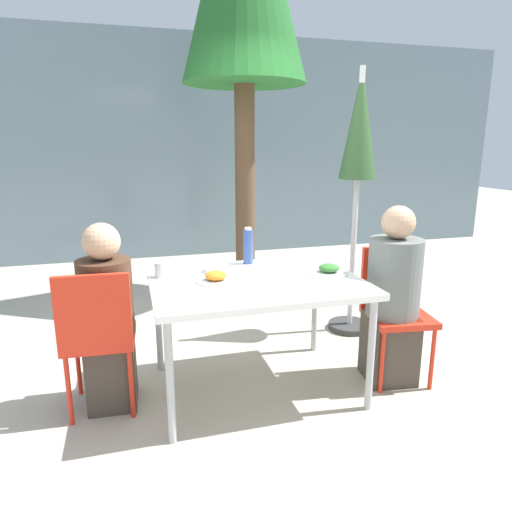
% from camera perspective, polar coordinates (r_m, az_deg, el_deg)
% --- Properties ---
extents(ground_plane, '(24.00, 24.00, 0.00)m').
position_cam_1_polar(ground_plane, '(3.13, 0.00, -16.09)').
color(ground_plane, '#B2A893').
extents(building_facade, '(10.00, 0.20, 3.00)m').
position_cam_1_polar(building_facade, '(6.57, -9.62, 13.11)').
color(building_facade, slate).
rests_on(building_facade, ground).
extents(dining_table, '(1.29, 0.96, 0.74)m').
position_cam_1_polar(dining_table, '(2.85, 0.00, -4.04)').
color(dining_table, white).
rests_on(dining_table, ground).
extents(chair_left, '(0.42, 0.42, 0.88)m').
position_cam_1_polar(chair_left, '(2.80, -19.18, -8.80)').
color(chair_left, red).
rests_on(chair_left, ground).
extents(person_left, '(0.31, 0.31, 1.13)m').
position_cam_1_polar(person_left, '(2.86, -18.03, -7.79)').
color(person_left, '#473D33').
rests_on(person_left, ground).
extents(chair_right, '(0.45, 0.45, 0.88)m').
position_cam_1_polar(chair_right, '(3.24, 16.89, -5.51)').
color(chair_right, red).
rests_on(chair_right, ground).
extents(person_right, '(0.35, 0.35, 1.19)m').
position_cam_1_polar(person_right, '(3.14, 16.70, -5.38)').
color(person_right, '#473D33').
rests_on(person_right, ground).
extents(closed_umbrella, '(0.36, 0.36, 2.14)m').
position_cam_1_polar(closed_umbrella, '(3.79, 12.72, 13.44)').
color(closed_umbrella, '#333333').
rests_on(closed_umbrella, ground).
extents(plate_0, '(0.24, 0.24, 0.07)m').
position_cam_1_polar(plate_0, '(2.79, -5.04, -2.75)').
color(plate_0, white).
rests_on(plate_0, dining_table).
extents(plate_1, '(0.24, 0.24, 0.07)m').
position_cam_1_polar(plate_1, '(2.99, 9.10, -1.76)').
color(plate_1, white).
rests_on(plate_1, dining_table).
extents(bottle, '(0.07, 0.07, 0.26)m').
position_cam_1_polar(bottle, '(3.18, -1.00, 1.23)').
color(bottle, '#334C8E').
rests_on(bottle, dining_table).
extents(drinking_cup, '(0.08, 0.08, 0.09)m').
position_cam_1_polar(drinking_cup, '(2.94, -11.75, -1.70)').
color(drinking_cup, silver).
rests_on(drinking_cup, dining_table).
extents(salad_bowl, '(0.16, 0.16, 0.05)m').
position_cam_1_polar(salad_bowl, '(3.02, -4.94, -1.46)').
color(salad_bowl, white).
rests_on(salad_bowl, dining_table).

